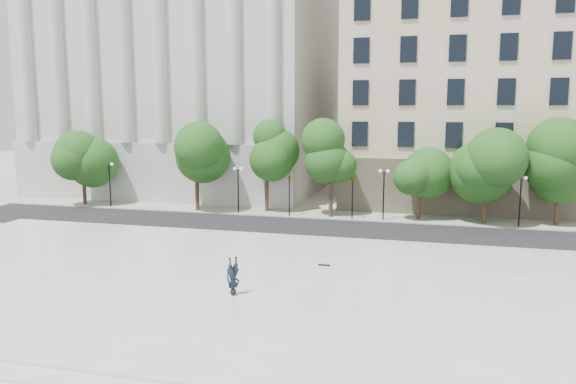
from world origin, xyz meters
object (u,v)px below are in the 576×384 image
Objects in this scene: traffic_light_west at (289,176)px; traffic_light_east at (353,177)px; person_lying at (233,290)px; skateboard at (324,265)px.

traffic_light_west is 0.98× the size of traffic_light_east.
traffic_light_east reaches higher than traffic_light_west.
traffic_light_west reaches higher than person_lying.
skateboard is (6.04, -15.54, -3.14)m from traffic_light_west.
traffic_light_west is 5.93× the size of skateboard.
traffic_light_east is (5.46, 0.00, 0.10)m from traffic_light_west.
skateboard is at bearing -87.87° from traffic_light_east.
traffic_light_east reaches higher than skateboard.
traffic_light_east is 22.00m from person_lying.
traffic_light_west is 16.96m from skateboard.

